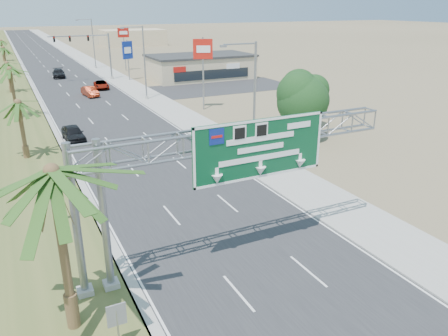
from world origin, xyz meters
name	(u,v)px	position (x,y,z in m)	size (l,w,h in m)	color
road	(47,59)	(0.00, 110.00, 0.01)	(12.00, 300.00, 0.02)	#28282B
sidewalk_right	(83,58)	(8.50, 110.00, 0.05)	(4.00, 300.00, 0.10)	#9E9B93
median_grass	(2,61)	(-10.00, 110.00, 0.06)	(7.00, 300.00, 0.12)	#465626
sign_gantry	(228,150)	(-1.06, 9.93, 6.06)	(16.75, 1.24, 7.50)	gray
palm_near	(52,173)	(-9.20, 8.00, 6.93)	(5.70, 5.70, 8.35)	brown
palm_row_b	(18,103)	(-9.50, 32.00, 4.90)	(3.99, 3.99, 5.95)	brown
palm_row_c	(10,70)	(-9.50, 48.00, 5.66)	(3.99, 3.99, 6.75)	brown
palm_row_d	(7,63)	(-9.50, 66.00, 4.42)	(3.99, 3.99, 5.45)	brown
palm_row_e	(3,48)	(-9.50, 85.00, 5.09)	(3.99, 3.99, 6.15)	brown
palm_row_f	(1,41)	(-9.50, 110.00, 4.71)	(3.99, 3.99, 5.75)	brown
streetlight_near	(252,110)	(7.30, 22.00, 4.69)	(3.27, 0.44, 10.00)	gray
streetlight_mid	(143,66)	(7.30, 52.00, 4.69)	(3.27, 0.44, 10.00)	gray
streetlight_far	(93,46)	(7.30, 88.00, 4.69)	(3.27, 0.44, 10.00)	gray
signal_mast	(98,52)	(5.17, 71.97, 4.85)	(10.28, 0.71, 8.00)	gray
store_building	(201,67)	(22.00, 66.00, 2.00)	(18.00, 10.00, 4.00)	tan
oak_near	(301,95)	(15.00, 26.00, 4.53)	(4.50, 4.50, 6.80)	brown
oak_far	(301,93)	(18.00, 30.00, 3.82)	(3.50, 3.50, 5.60)	brown
median_signback_a	(117,318)	(-7.80, 6.00, 1.45)	(0.75, 0.08, 2.08)	gray
median_signback_b	(57,202)	(-8.50, 18.00, 1.45)	(0.75, 0.08, 2.08)	gray
building_distant_right	(133,38)	(30.00, 140.00, 2.50)	(20.00, 12.00, 5.00)	tan
car_left_lane	(73,133)	(-4.97, 35.72, 0.76)	(1.79, 4.44, 1.51)	black
car_mid_lane	(90,92)	(0.74, 57.92, 0.72)	(1.51, 4.34, 1.43)	maroon
car_right_lane	(101,85)	(3.50, 63.33, 0.64)	(2.11, 4.58, 1.27)	gray
car_far	(59,73)	(-1.08, 78.60, 0.76)	(2.13, 5.25, 1.52)	black
pole_sign_red_near	(203,53)	(12.17, 42.63, 7.03)	(2.32, 1.23, 8.94)	gray
pole_sign_blue	(128,51)	(9.77, 69.63, 5.01)	(1.96, 1.04, 6.94)	gray
pole_sign_red_far	(123,36)	(12.36, 81.95, 6.76)	(2.21, 0.47, 8.55)	gray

